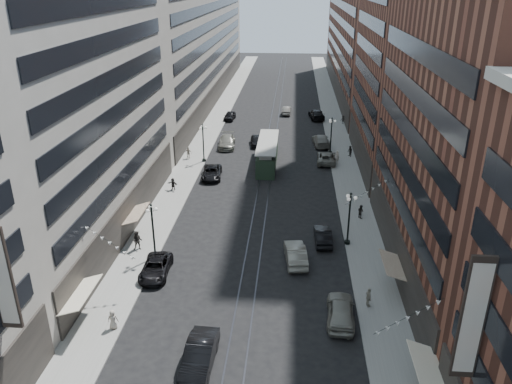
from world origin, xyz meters
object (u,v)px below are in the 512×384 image
(car_8, at_px, (227,142))
(car_11, at_px, (326,158))
(lamppost_se_far, at_px, (349,217))
(pedestrian_1, at_px, (113,319))
(pedestrian_6, at_px, (188,153))
(car_extra_0, at_px, (296,254))
(car_10, at_px, (323,236))
(pedestrian_8, at_px, (337,157))
(lamppost_se_mid, at_px, (331,134))
(car_12, at_px, (317,114))
(car_7, at_px, (212,173))
(car_9, at_px, (230,116))
(car_13, at_px, (257,141))
(lamppost_sw_mid, at_px, (203,142))
(pedestrian_9, at_px, (343,120))
(car_2, at_px, (156,268))
(car_4, at_px, (341,311))
(pedestrian_5, at_px, (173,184))
(pedestrian_7, at_px, (361,211))
(car_extra_1, at_px, (321,140))
(pedestrian_extra_0, at_px, (350,151))
(lamppost_sw_far, at_px, (153,229))
(car_5, at_px, (199,356))
(pedestrian_4, at_px, (369,297))
(pedestrian_2, at_px, (138,241))
(car_14, at_px, (287,110))

(car_8, xyz_separation_m, car_11, (15.20, -6.16, -0.11))
(lamppost_se_far, height_order, pedestrian_1, lamppost_se_far)
(pedestrian_6, relative_size, car_extra_0, 0.34)
(car_10, bearing_deg, pedestrian_8, -99.59)
(lamppost_se_mid, height_order, car_12, lamppost_se_mid)
(car_7, bearing_deg, car_9, 87.97)
(car_7, height_order, car_13, car_13)
(lamppost_sw_mid, relative_size, car_8, 0.91)
(car_13, xyz_separation_m, pedestrian_9, (14.70, 13.36, 0.13))
(car_2, bearing_deg, car_4, -20.43)
(car_9, bearing_deg, pedestrian_5, -90.39)
(car_7, bearing_deg, car_12, 60.09)
(pedestrian_6, bearing_deg, pedestrian_1, 104.95)
(pedestrian_7, relative_size, pedestrian_9, 0.99)
(car_extra_1, height_order, pedestrian_extra_0, pedestrian_extra_0)
(car_12, xyz_separation_m, pedestrian_7, (3.32, -42.54, 0.02))
(pedestrian_7, bearing_deg, car_2, 87.20)
(pedestrian_5, xyz_separation_m, pedestrian_9, (23.73, 32.51, -0.01))
(lamppost_sw_far, bearing_deg, pedestrian_6, 94.99)
(car_7, height_order, pedestrian_5, pedestrian_5)
(car_5, height_order, pedestrian_7, car_5)
(car_5, xyz_separation_m, car_9, (-5.97, 64.47, -0.13))
(car_10, xyz_separation_m, pedestrian_9, (5.70, 44.40, 0.16))
(pedestrian_4, height_order, pedestrian_9, pedestrian_4)
(pedestrian_2, height_order, car_11, pedestrian_2)
(car_12, xyz_separation_m, pedestrian_6, (-19.52, -24.57, 0.14))
(pedestrian_2, bearing_deg, car_7, 73.84)
(car_2, xyz_separation_m, pedestrian_9, (20.90, 51.53, 0.20))
(pedestrian_8, xyz_separation_m, pedestrian_extra_0, (2.15, 2.93, -0.11))
(pedestrian_4, xyz_separation_m, car_11, (-1.52, 34.40, -0.21))
(pedestrian_9, height_order, pedestrian_extra_0, pedestrian_extra_0)
(pedestrian_1, height_order, pedestrian_9, pedestrian_1)
(car_5, distance_m, pedestrian_8, 43.38)
(lamppost_se_mid, distance_m, car_2, 39.06)
(lamppost_se_far, distance_m, pedestrian_4, 10.54)
(car_11, height_order, car_extra_0, car_extra_0)
(car_5, relative_size, pedestrian_6, 3.12)
(lamppost_se_mid, xyz_separation_m, car_9, (-17.60, 18.60, -2.33))
(pedestrian_5, distance_m, pedestrian_6, 11.80)
(pedestrian_1, xyz_separation_m, car_9, (1.21, 61.14, -0.18))
(lamppost_sw_mid, relative_size, lamppost_se_far, 1.00)
(pedestrian_2, bearing_deg, car_5, -64.14)
(car_5, relative_size, pedestrian_8, 2.91)
(car_8, bearing_deg, car_4, -75.63)
(car_8, height_order, car_14, car_8)
(car_5, xyz_separation_m, car_10, (9.23, 18.21, -0.15))
(pedestrian_6, height_order, car_extra_1, pedestrian_6)
(car_11, xyz_separation_m, car_extra_0, (-4.33, -27.72, 0.08))
(car_10, bearing_deg, pedestrian_4, 104.23)
(car_9, height_order, pedestrian_5, pedestrian_5)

